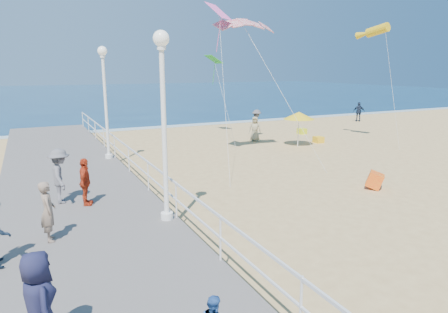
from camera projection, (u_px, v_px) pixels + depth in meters
name	position (u px, v px, depth m)	size (l,w,h in m)	color
ground	(312.00, 205.00, 14.10)	(160.00, 160.00, 0.00)	tan
ocean	(81.00, 95.00, 71.01)	(160.00, 90.00, 0.05)	navy
surf_line	(150.00, 128.00, 32.04)	(160.00, 1.20, 0.04)	silver
boardwalk	(91.00, 239.00, 10.82)	(5.00, 44.00, 0.40)	slate
railing	(176.00, 190.00, 11.65)	(0.05, 42.00, 0.55)	white
lamp_post_mid	(163.00, 108.00, 10.99)	(0.44, 0.44, 5.32)	white
lamp_post_far	(105.00, 91.00, 18.87)	(0.44, 0.44, 5.32)	white
spectator_2	(60.00, 176.00, 12.95)	(1.16, 0.67, 1.80)	slate
spectator_3	(85.00, 182.00, 12.74)	(0.90, 0.38, 1.54)	#B53116
spectator_4	(39.00, 303.00, 6.07)	(0.82, 0.53, 1.67)	#191A37
spectator_6	(48.00, 211.00, 10.09)	(0.57, 0.38, 1.57)	#836C5A
beach_walker_a	(257.00, 123.00, 28.06)	(1.22, 0.70, 1.89)	#525155
beach_walker_b	(359.00, 112.00, 35.81)	(1.02, 0.43, 1.75)	#182236
beach_walker_c	(255.00, 129.00, 26.15)	(0.80, 0.52, 1.63)	gray
box_kite	(375.00, 182.00, 15.87)	(0.55, 0.55, 0.60)	red
beach_umbrella	(299.00, 116.00, 24.15)	(1.90, 1.90, 2.14)	white
beach_chair_left	(318.00, 140.00, 25.77)	(0.55, 0.55, 0.40)	yellow
beach_chair_right	(302.00, 131.00, 29.20)	(0.55, 0.55, 0.40)	#CFDF17
kite_parafoil	(245.00, 22.00, 19.97)	(3.25, 0.90, 0.30)	red
kite_windsock	(378.00, 30.00, 24.12)	(0.56, 0.56, 2.26)	gold
kite_diamond_pink	(219.00, 11.00, 19.08)	(1.20, 1.20, 0.02)	#FF5DBD
kite_diamond_green	(214.00, 59.00, 27.48)	(1.09, 1.09, 0.02)	green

